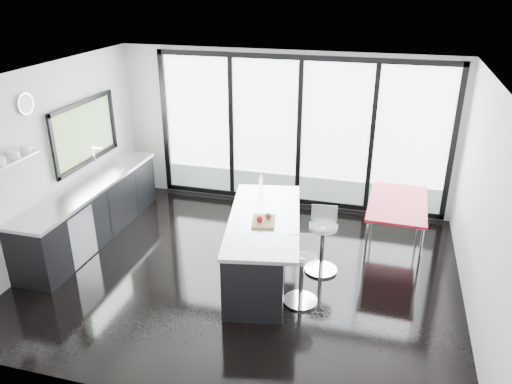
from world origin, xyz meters
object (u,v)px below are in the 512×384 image
(island, at_px, (259,246))
(bar_stool_near, at_px, (301,279))
(red_table, at_px, (395,225))
(bar_stool_far, at_px, (322,248))

(island, height_order, bar_stool_near, island)
(red_table, bearing_deg, island, -144.93)
(bar_stool_near, relative_size, red_table, 0.48)
(bar_stool_far, bearing_deg, island, -163.78)
(island, distance_m, red_table, 2.24)
(bar_stool_near, bearing_deg, bar_stool_far, 63.73)
(island, distance_m, bar_stool_far, 0.91)
(island, bearing_deg, bar_stool_near, -34.73)
(bar_stool_near, relative_size, bar_stool_far, 0.95)
(bar_stool_far, distance_m, red_table, 1.37)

